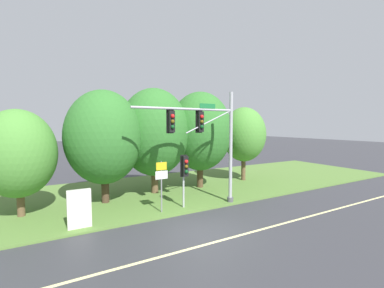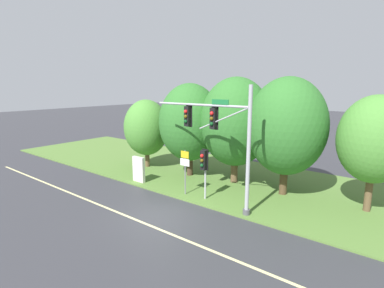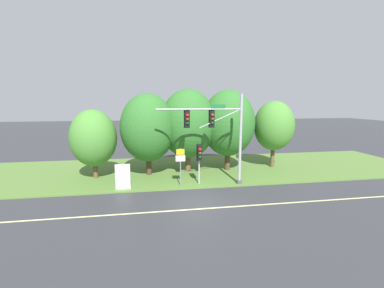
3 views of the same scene
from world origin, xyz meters
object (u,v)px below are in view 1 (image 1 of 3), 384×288
at_px(pedestrian_signal_near_kerb, 185,170).
at_px(info_kiosk, 79,209).
at_px(tree_nearest_road, 18,154).
at_px(tree_left_of_mast, 104,137).
at_px(route_sign_post, 161,179).
at_px(traffic_signal_mast, 208,135).
at_px(tree_behind_signpost, 154,132).
at_px(tree_mid_verge, 200,132).
at_px(tree_tall_centre, 244,135).

height_order(pedestrian_signal_near_kerb, info_kiosk, pedestrian_signal_near_kerb).
bearing_deg(info_kiosk, tree_nearest_road, 128.17).
bearing_deg(tree_left_of_mast, route_sign_post, -55.47).
height_order(traffic_signal_mast, route_sign_post, traffic_signal_mast).
bearing_deg(tree_left_of_mast, pedestrian_signal_near_kerb, -41.93).
bearing_deg(info_kiosk, tree_behind_signpost, 37.89).
bearing_deg(tree_behind_signpost, tree_left_of_mast, -169.61).
distance_m(tree_behind_signpost, tree_mid_verge, 3.84).
relative_size(tree_nearest_road, tree_mid_verge, 0.77).
bearing_deg(pedestrian_signal_near_kerb, tree_behind_signpost, 93.91).
bearing_deg(tree_mid_verge, info_kiosk, -156.08).
xyz_separation_m(tree_left_of_mast, tree_tall_centre, (12.37, 0.85, -0.08)).
height_order(tree_nearest_road, tree_tall_centre, tree_tall_centre).
height_order(tree_nearest_road, tree_mid_verge, tree_mid_verge).
distance_m(pedestrian_signal_near_kerb, tree_tall_centre, 9.65).
bearing_deg(pedestrian_signal_near_kerb, tree_left_of_mast, 138.07).
bearing_deg(pedestrian_signal_near_kerb, route_sign_post, -179.84).
distance_m(tree_nearest_road, info_kiosk, 4.97).
bearing_deg(tree_mid_verge, tree_left_of_mast, -176.20).
distance_m(route_sign_post, tree_mid_verge, 6.98).
distance_m(traffic_signal_mast, route_sign_post, 3.87).
bearing_deg(tree_behind_signpost, tree_tall_centre, 1.12).
relative_size(tree_nearest_road, tree_tall_centre, 0.89).
distance_m(tree_nearest_road, tree_behind_signpost, 8.38).
relative_size(pedestrian_signal_near_kerb, tree_mid_verge, 0.42).
bearing_deg(traffic_signal_mast, info_kiosk, 178.28).
xyz_separation_m(tree_behind_signpost, tree_mid_verge, (3.84, -0.18, 0.02)).
bearing_deg(tree_left_of_mast, info_kiosk, -117.56).
relative_size(tree_behind_signpost, tree_mid_verge, 1.01).
bearing_deg(traffic_signal_mast, pedestrian_signal_near_kerb, 166.48).
relative_size(traffic_signal_mast, tree_left_of_mast, 0.98).
xyz_separation_m(tree_behind_signpost, info_kiosk, (-5.61, -4.37, -3.55)).
height_order(traffic_signal_mast, tree_left_of_mast, tree_left_of_mast).
bearing_deg(tree_tall_centre, info_kiosk, -162.40).
bearing_deg(traffic_signal_mast, route_sign_post, 173.46).
height_order(traffic_signal_mast, tree_nearest_road, traffic_signal_mast).
xyz_separation_m(pedestrian_signal_near_kerb, route_sign_post, (-1.52, -0.00, -0.42)).
height_order(tree_mid_verge, tree_tall_centre, tree_mid_verge).
xyz_separation_m(traffic_signal_mast, tree_behind_signpost, (-1.71, 4.59, 0.04)).
relative_size(traffic_signal_mast, route_sign_post, 2.41).
bearing_deg(tree_nearest_road, tree_left_of_mast, 4.06).
relative_size(traffic_signal_mast, tree_tall_centre, 1.08).
distance_m(tree_tall_centre, info_kiosk, 15.34).
bearing_deg(tree_nearest_road, tree_mid_verge, 3.90).
xyz_separation_m(tree_tall_centre, info_kiosk, (-14.30, -4.54, -3.21)).
bearing_deg(pedestrian_signal_near_kerb, tree_nearest_road, 159.21).
distance_m(traffic_signal_mast, tree_behind_signpost, 4.89).
bearing_deg(traffic_signal_mast, tree_behind_signpost, 110.40).
bearing_deg(tree_left_of_mast, tree_mid_verge, 3.80).
relative_size(tree_left_of_mast, tree_mid_verge, 0.95).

